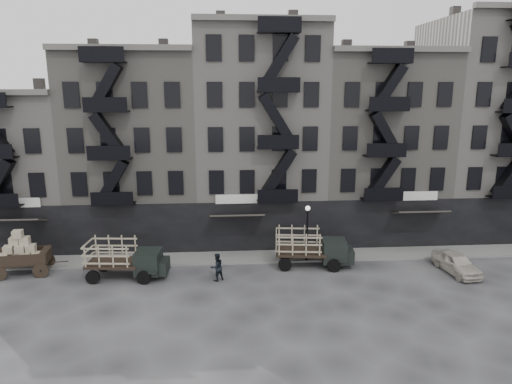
{
  "coord_description": "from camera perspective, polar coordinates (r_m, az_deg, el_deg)",
  "views": [
    {
      "loc": [
        -2.91,
        -28.46,
        12.67
      ],
      "look_at": [
        -0.61,
        4.0,
        5.02
      ],
      "focal_mm": 32.0,
      "sensor_mm": 36.0,
      "label": 1
    }
  ],
  "objects": [
    {
      "name": "pedestrian_mid",
      "position": [
        30.64,
        -4.92,
        -9.33
      ],
      "size": [
        1.16,
        1.09,
        1.89
      ],
      "primitive_type": "imported",
      "rotation": [
        0.0,
        0.0,
        3.69
      ],
      "color": "black",
      "rests_on": "ground"
    },
    {
      "name": "building_west",
      "position": [
        42.46,
        -27.76,
        2.66
      ],
      "size": [
        10.0,
        11.35,
        13.2
      ],
      "color": "#9A968E",
      "rests_on": "ground"
    },
    {
      "name": "lamp_post",
      "position": [
        33.13,
        6.42,
        -4.23
      ],
      "size": [
        0.36,
        0.36,
        4.28
      ],
      "color": "black",
      "rests_on": "ground"
    },
    {
      "name": "stake_truck_east",
      "position": [
        32.87,
        6.97,
        -6.63
      ],
      "size": [
        5.64,
        2.77,
        2.74
      ],
      "rotation": [
        0.0,
        0.0,
        -0.11
      ],
      "color": "black",
      "rests_on": "ground"
    },
    {
      "name": "wagon",
      "position": [
        35.11,
        -27.37,
        -6.41
      ],
      "size": [
        3.86,
        2.39,
        3.09
      ],
      "rotation": [
        0.0,
        0.0,
        0.12
      ],
      "color": "black",
      "rests_on": "ground"
    },
    {
      "name": "building_east",
      "position": [
        44.77,
        26.96,
        7.1
      ],
      "size": [
        10.0,
        11.35,
        19.2
      ],
      "color": "#9A968E",
      "rests_on": "ground"
    },
    {
      "name": "building_midwest",
      "position": [
        39.28,
        -14.48,
        5.24
      ],
      "size": [
        10.0,
        11.35,
        16.2
      ],
      "color": "gray",
      "rests_on": "ground"
    },
    {
      "name": "stake_truck_west",
      "position": [
        31.95,
        -16.09,
        -7.73
      ],
      "size": [
        5.48,
        2.6,
        2.67
      ],
      "rotation": [
        0.0,
        0.0,
        -0.09
      ],
      "color": "black",
      "rests_on": "ground"
    },
    {
      "name": "building_mideast",
      "position": [
        40.74,
        14.52,
        5.51
      ],
      "size": [
        10.0,
        11.35,
        16.2
      ],
      "color": "gray",
      "rests_on": "ground"
    },
    {
      "name": "ground",
      "position": [
        31.29,
        1.66,
        -10.67
      ],
      "size": [
        140.0,
        140.0,
        0.0
      ],
      "primitive_type": "plane",
      "color": "#38383A",
      "rests_on": "ground"
    },
    {
      "name": "sidewalk",
      "position": [
        34.71,
        1.04,
        -8.06
      ],
      "size": [
        55.0,
        2.5,
        0.15
      ],
      "primitive_type": "cube",
      "color": "slate",
      "rests_on": "ground"
    },
    {
      "name": "building_center",
      "position": [
        38.62,
        0.29,
        7.03
      ],
      "size": [
        10.0,
        11.35,
        18.2
      ],
      "color": "#9A968E",
      "rests_on": "ground"
    },
    {
      "name": "car_east",
      "position": [
        34.72,
        23.78,
        -8.11
      ],
      "size": [
        2.22,
        4.33,
        1.41
      ],
      "primitive_type": "imported",
      "rotation": [
        0.0,
        0.0,
        0.14
      ],
      "color": "beige",
      "rests_on": "ground"
    }
  ]
}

